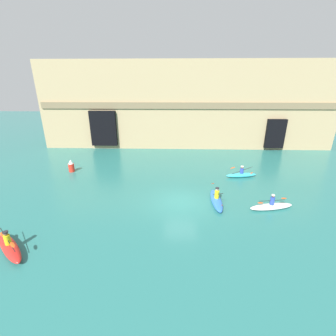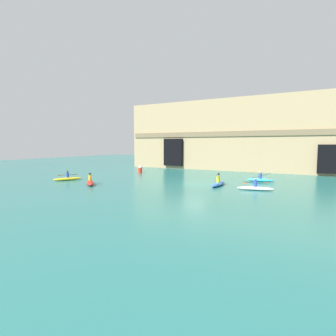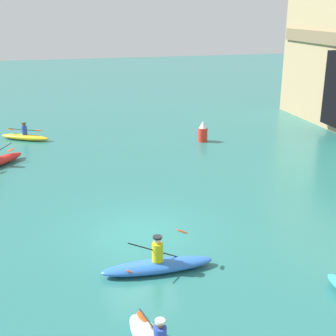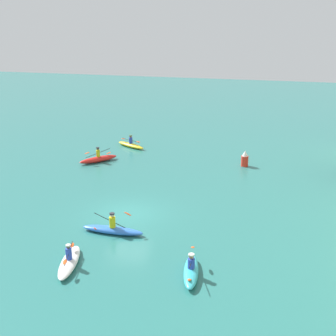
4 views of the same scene
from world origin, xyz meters
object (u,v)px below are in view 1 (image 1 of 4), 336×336
kayak_red (10,247)px  kayak_cyan (241,175)px  kayak_blue (216,199)px  kayak_white (271,206)px  marker_buoy (71,166)px

kayak_red → kayak_cyan: bearing=77.0°
kayak_blue → kayak_red: bearing=-63.8°
kayak_red → kayak_blue: 13.02m
kayak_red → kayak_white: size_ratio=0.87×
kayak_blue → marker_buoy: size_ratio=2.81×
kayak_white → kayak_cyan: kayak_cyan is taller
kayak_blue → marker_buoy: kayak_blue is taller
kayak_white → kayak_cyan: 5.84m
marker_buoy → kayak_red: bearing=-81.2°
kayak_white → marker_buoy: (-17.25, 6.72, 0.37)m
kayak_white → kayak_blue: 3.81m
kayak_red → kayak_blue: bearing=67.1°
kayak_blue → marker_buoy: (-13.53, 5.91, 0.35)m
kayak_red → kayak_blue: kayak_blue is taller
kayak_red → kayak_white: (15.48, 4.81, -0.05)m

